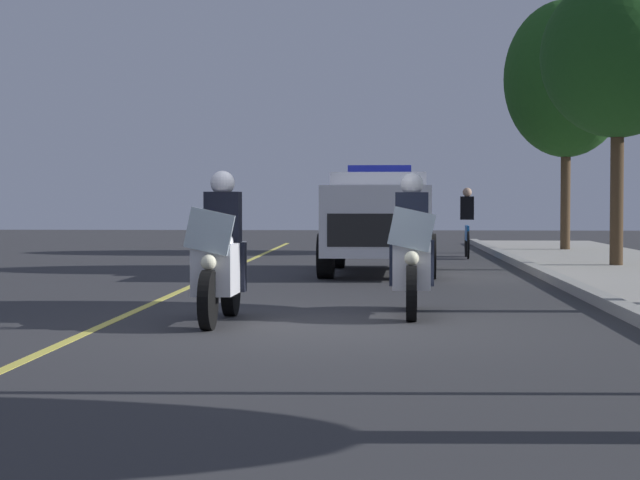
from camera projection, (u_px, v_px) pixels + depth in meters
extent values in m
plane|color=#333335|center=(313.00, 327.00, 12.17)|extent=(80.00, 80.00, 0.00)
cube|color=#E0D14C|center=(102.00, 326.00, 12.30)|extent=(48.00, 0.12, 0.01)
cylinder|color=black|center=(208.00, 300.00, 11.89)|extent=(0.64, 0.14, 0.64)
cylinder|color=black|center=(231.00, 289.00, 13.38)|extent=(0.64, 0.16, 0.64)
cube|color=white|center=(220.00, 268.00, 12.60)|extent=(1.21, 0.47, 0.56)
ellipsoid|color=white|center=(219.00, 241.00, 12.54)|extent=(0.57, 0.33, 0.24)
cube|color=silver|center=(209.00, 231.00, 11.96)|extent=(0.07, 0.56, 0.53)
sphere|color=#F9F4CC|center=(208.00, 262.00, 11.91)|extent=(0.17, 0.17, 0.17)
sphere|color=red|center=(197.00, 237.00, 12.10)|extent=(0.09, 0.09, 0.09)
sphere|color=#1933F2|center=(226.00, 237.00, 12.08)|extent=(0.09, 0.09, 0.09)
cube|color=black|center=(223.00, 218.00, 12.81)|extent=(0.29, 0.41, 0.60)
cube|color=black|center=(240.00, 267.00, 12.76)|extent=(0.18, 0.14, 0.56)
cube|color=black|center=(205.00, 267.00, 12.79)|extent=(0.18, 0.14, 0.56)
sphere|color=silver|center=(223.00, 183.00, 12.78)|extent=(0.28, 0.28, 0.28)
cylinder|color=black|center=(411.00, 294.00, 12.74)|extent=(0.64, 0.14, 0.64)
cylinder|color=black|center=(412.00, 284.00, 14.23)|extent=(0.64, 0.16, 0.64)
cube|color=white|center=(412.00, 264.00, 13.45)|extent=(1.21, 0.47, 0.56)
ellipsoid|color=white|center=(412.00, 239.00, 13.39)|extent=(0.57, 0.33, 0.24)
cube|color=silver|center=(412.00, 229.00, 12.81)|extent=(0.07, 0.56, 0.53)
sphere|color=#F9F4CC|center=(412.00, 258.00, 12.76)|extent=(0.17, 0.17, 0.17)
sphere|color=red|center=(398.00, 235.00, 12.96)|extent=(0.09, 0.09, 0.09)
sphere|color=#1933F2|center=(426.00, 235.00, 12.93)|extent=(0.09, 0.09, 0.09)
cube|color=black|center=(412.00, 217.00, 13.66)|extent=(0.29, 0.41, 0.60)
cube|color=black|center=(428.00, 263.00, 13.61)|extent=(0.18, 0.14, 0.56)
cube|color=black|center=(395.00, 263.00, 13.64)|extent=(0.18, 0.14, 0.56)
sphere|color=white|center=(412.00, 184.00, 13.63)|extent=(0.28, 0.28, 0.28)
cube|color=silver|center=(379.00, 219.00, 21.23)|extent=(4.95, 2.03, 1.24)
cube|color=silver|center=(380.00, 183.00, 21.50)|extent=(2.45, 1.81, 0.36)
cube|color=#2633D8|center=(380.00, 169.00, 21.29)|extent=(0.31, 1.21, 0.14)
cube|color=black|center=(375.00, 230.00, 18.84)|extent=(0.16, 1.62, 0.56)
cylinder|color=black|center=(428.00, 256.00, 19.63)|extent=(0.81, 0.30, 0.80)
cylinder|color=black|center=(326.00, 256.00, 19.78)|extent=(0.81, 0.30, 0.80)
cylinder|color=black|center=(426.00, 249.00, 22.72)|extent=(0.81, 0.30, 0.80)
cylinder|color=black|center=(338.00, 248.00, 22.87)|extent=(0.81, 0.30, 0.80)
cylinder|color=black|center=(468.00, 245.00, 26.34)|extent=(0.66, 0.06, 0.66)
cylinder|color=black|center=(466.00, 243.00, 27.43)|extent=(0.66, 0.06, 0.66)
cube|color=blue|center=(467.00, 233.00, 26.88)|extent=(1.00, 0.09, 0.36)
cube|color=black|center=(467.00, 208.00, 26.91)|extent=(0.25, 0.33, 0.56)
sphere|color=tan|center=(467.00, 192.00, 26.86)|extent=(0.22, 0.22, 0.22)
cylinder|color=#42301E|center=(617.00, 192.00, 22.19)|extent=(0.26, 0.26, 2.92)
ellipsoid|color=#194216|center=(618.00, 56.00, 22.09)|extent=(3.05, 3.05, 3.22)
cylinder|color=#4C3823|center=(565.00, 189.00, 29.36)|extent=(0.26, 0.26, 3.17)
ellipsoid|color=#1E4C19|center=(566.00, 78.00, 29.26)|extent=(3.26, 3.26, 4.12)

